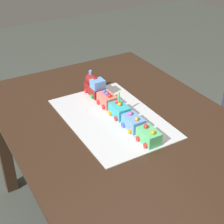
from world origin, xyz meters
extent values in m
cube|color=#382316|center=(0.00, 0.00, 0.72)|extent=(1.40, 1.00, 0.03)
cube|color=#382316|center=(-0.64, -0.44, 0.35)|extent=(0.07, 0.07, 0.71)
cube|color=#382316|center=(-0.64, 0.44, 0.35)|extent=(0.07, 0.07, 0.71)
cube|color=#2D3347|center=(0.01, 0.71, 0.21)|extent=(0.04, 0.04, 0.42)
cube|color=silver|center=(-0.05, -0.02, 0.74)|extent=(0.60, 0.40, 0.00)
cube|color=maroon|center=(-0.29, 0.01, 0.77)|extent=(0.12, 0.06, 0.05)
cylinder|color=maroon|center=(-0.31, 0.01, 0.81)|extent=(0.07, 0.05, 0.05)
cube|color=#669EEA|center=(-0.26, 0.01, 0.82)|extent=(0.06, 0.06, 0.04)
cylinder|color=#669EEA|center=(-0.33, 0.01, 0.84)|extent=(0.02, 0.02, 0.03)
sphere|color=#F4EFCC|center=(-0.36, 0.01, 0.78)|extent=(0.02, 0.02, 0.02)
cylinder|color=red|center=(-0.32, -0.02, 0.76)|extent=(0.02, 0.01, 0.02)
cylinder|color=green|center=(-0.26, -0.02, 0.76)|extent=(0.02, 0.01, 0.02)
cylinder|color=green|center=(-0.32, 0.05, 0.76)|extent=(0.02, 0.01, 0.02)
cylinder|color=red|center=(-0.26, 0.05, 0.76)|extent=(0.02, 0.01, 0.02)
cube|color=#F27260|center=(-0.16, 0.01, 0.77)|extent=(0.10, 0.06, 0.06)
cylinder|color=red|center=(-0.19, -0.02, 0.76)|extent=(0.02, 0.01, 0.02)
cylinder|color=red|center=(-0.13, -0.02, 0.76)|extent=(0.02, 0.01, 0.02)
cylinder|color=green|center=(-0.19, 0.05, 0.76)|extent=(0.02, 0.01, 0.02)
cylinder|color=#4C59D8|center=(-0.13, 0.05, 0.76)|extent=(0.02, 0.01, 0.02)
sphere|color=red|center=(-0.13, 0.01, 0.81)|extent=(0.02, 0.02, 0.02)
sphere|color=#4C59D8|center=(-0.16, 0.01, 0.81)|extent=(0.02, 0.02, 0.02)
sphere|color=#4C59D8|center=(-0.18, 0.01, 0.81)|extent=(0.02, 0.02, 0.02)
cube|color=#38B7C6|center=(-0.04, 0.01, 0.77)|extent=(0.10, 0.06, 0.06)
cylinder|color=orange|center=(-0.07, -0.02, 0.76)|extent=(0.02, 0.01, 0.02)
cylinder|color=red|center=(-0.01, -0.02, 0.76)|extent=(0.02, 0.01, 0.02)
cylinder|color=#D84CB2|center=(-0.07, 0.05, 0.76)|extent=(0.02, 0.01, 0.02)
cylinder|color=#D84CB2|center=(-0.01, 0.05, 0.76)|extent=(0.02, 0.01, 0.02)
sphere|color=red|center=(-0.07, 0.01, 0.81)|extent=(0.02, 0.02, 0.02)
sphere|color=orange|center=(-0.04, 0.01, 0.81)|extent=(0.02, 0.02, 0.02)
cube|color=#669EEA|center=(0.08, 0.01, 0.77)|extent=(0.10, 0.06, 0.06)
cylinder|color=#4C59D8|center=(0.05, -0.02, 0.76)|extent=(0.02, 0.01, 0.02)
cylinder|color=orange|center=(0.10, -0.02, 0.76)|extent=(0.02, 0.01, 0.02)
cylinder|color=orange|center=(0.05, 0.05, 0.76)|extent=(0.02, 0.01, 0.02)
cylinder|color=yellow|center=(0.10, 0.05, 0.76)|extent=(0.02, 0.01, 0.02)
sphere|color=#D84CB2|center=(0.05, 0.01, 0.81)|extent=(0.02, 0.02, 0.02)
sphere|color=orange|center=(0.10, 0.01, 0.81)|extent=(0.02, 0.02, 0.02)
cube|color=#59CC7A|center=(0.19, 0.01, 0.77)|extent=(0.10, 0.06, 0.06)
cylinder|color=red|center=(0.17, -0.02, 0.76)|extent=(0.02, 0.01, 0.02)
cylinder|color=red|center=(0.22, -0.02, 0.76)|extent=(0.02, 0.01, 0.02)
cylinder|color=#D84CB2|center=(0.17, 0.05, 0.76)|extent=(0.02, 0.01, 0.02)
cylinder|color=yellow|center=(0.22, 0.05, 0.76)|extent=(0.02, 0.01, 0.02)
sphere|color=orange|center=(0.22, 0.01, 0.81)|extent=(0.02, 0.02, 0.02)
sphere|color=red|center=(0.17, 0.01, 0.81)|extent=(0.02, 0.02, 0.02)
cylinder|color=#66D872|center=(-0.05, 0.01, 0.84)|extent=(0.01, 0.01, 0.04)
cone|color=yellow|center=(-0.05, 0.01, 0.87)|extent=(0.01, 0.01, 0.01)
camera|label=1|loc=(1.11, -0.70, 1.60)|focal=54.68mm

